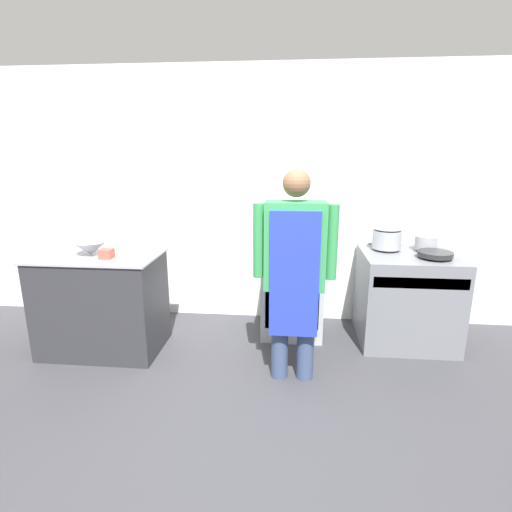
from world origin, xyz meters
TOP-DOWN VIEW (x-y plane):
  - ground_plane at (0.00, 0.00)m, footprint 14.00×14.00m
  - wall_back at (0.00, 1.96)m, footprint 8.00×0.05m
  - prep_counter at (-1.39, 1.01)m, footprint 1.12×0.69m
  - stove at (1.50, 1.48)m, footprint 0.89×0.80m
  - fridge_unit at (0.38, 1.58)m, footprint 0.61×0.65m
  - person_cook at (0.40, 0.68)m, footprint 0.65×0.24m
  - mixing_bowl at (-1.44, 1.01)m, footprint 0.31×0.31m
  - plastic_tub at (-1.24, 0.90)m, footprint 0.11×0.11m
  - stock_pot at (1.30, 1.62)m, footprint 0.28×0.28m
  - saute_pan at (1.68, 1.34)m, footprint 0.31×0.31m
  - sauce_pot at (1.68, 1.62)m, footprint 0.21×0.21m

SIDE VIEW (x-z plane):
  - ground_plane at x=0.00m, z-range 0.00..0.00m
  - fridge_unit at x=0.38m, z-range 0.00..0.82m
  - stove at x=1.50m, z-range -0.01..0.90m
  - prep_counter at x=-1.39m, z-range 0.00..0.93m
  - saute_pan at x=1.68m, z-range 0.91..0.95m
  - sauce_pot at x=1.68m, z-range 0.91..1.04m
  - plastic_tub at x=-1.24m, z-range 0.93..1.02m
  - person_cook at x=0.40m, z-range 0.12..1.84m
  - mixing_bowl at x=-1.44m, z-range 0.93..1.05m
  - stock_pot at x=1.30m, z-range 0.91..1.13m
  - wall_back at x=0.00m, z-range 0.00..2.70m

